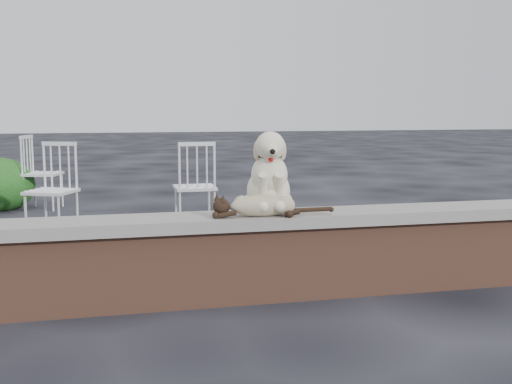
{
  "coord_description": "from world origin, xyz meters",
  "views": [
    {
      "loc": [
        -0.15,
        -3.99,
        1.28
      ],
      "look_at": [
        0.84,
        0.2,
        0.7
      ],
      "focal_mm": 43.71,
      "sensor_mm": 36.0,
      "label": 1
    }
  ],
  "objects": [
    {
      "name": "ground",
      "position": [
        0.0,
        0.0,
        0.0
      ],
      "size": [
        60.0,
        60.0,
        0.0
      ],
      "primitive_type": "plane",
      "color": "black",
      "rests_on": "ground"
    },
    {
      "name": "brick_wall",
      "position": [
        0.0,
        0.0,
        0.25
      ],
      "size": [
        6.0,
        0.3,
        0.5
      ],
      "primitive_type": "cube",
      "color": "brown",
      "rests_on": "ground"
    },
    {
      "name": "capstone",
      "position": [
        0.0,
        0.0,
        0.54
      ],
      "size": [
        6.2,
        0.4,
        0.08
      ],
      "primitive_type": "cube",
      "color": "slate",
      "rests_on": "brick_wall"
    },
    {
      "name": "dog",
      "position": [
        0.89,
        0.05,
        0.86
      ],
      "size": [
        0.44,
        0.53,
        0.56
      ],
      "primitive_type": null,
      "rotation": [
        0.0,
        0.0,
        -0.15
      ],
      "color": "beige",
      "rests_on": "capstone"
    },
    {
      "name": "cat",
      "position": [
        0.81,
        -0.1,
        0.66
      ],
      "size": [
        0.97,
        0.37,
        0.16
      ],
      "primitive_type": null,
      "rotation": [
        0.0,
        0.0,
        -0.15
      ],
      "color": "tan",
      "rests_on": "capstone"
    },
    {
      "name": "chair_c",
      "position": [
        0.71,
        2.49,
        0.47
      ],
      "size": [
        0.56,
        0.56,
        0.94
      ],
      "primitive_type": null,
      "rotation": [
        0.0,
        0.0,
        3.15
      ],
      "color": "white",
      "rests_on": "ground"
    },
    {
      "name": "chair_b",
      "position": [
        -0.73,
        2.5,
        0.47
      ],
      "size": [
        0.75,
        0.75,
        0.94
      ],
      "primitive_type": null,
      "rotation": [
        0.0,
        0.0,
        -0.45
      ],
      "color": "white",
      "rests_on": "ground"
    },
    {
      "name": "chair_e",
      "position": [
        -0.99,
        4.31,
        0.47
      ],
      "size": [
        0.68,
        0.68,
        0.94
      ],
      "primitive_type": null,
      "rotation": [
        0.0,
        0.0,
        1.32
      ],
      "color": "white",
      "rests_on": "ground"
    }
  ]
}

